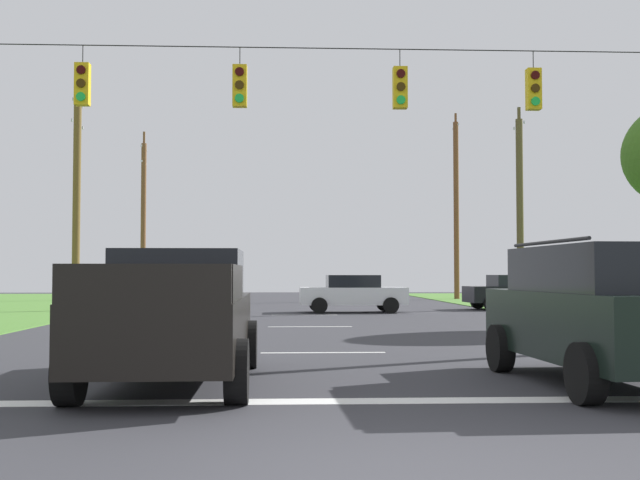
# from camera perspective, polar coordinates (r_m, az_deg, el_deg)

# --- Properties ---
(stop_bar_stripe) EXTENTS (15.38, 0.45, 0.01)m
(stop_bar_stripe) POSITION_cam_1_polar(r_m,az_deg,el_deg) (10.02, 1.96, -11.54)
(stop_bar_stripe) COLOR white
(stop_bar_stripe) RESTS_ON ground
(lane_dash_0) EXTENTS (2.50, 0.15, 0.01)m
(lane_dash_0) POSITION_cam_1_polar(r_m,az_deg,el_deg) (15.96, 0.22, -8.13)
(lane_dash_0) COLOR white
(lane_dash_0) RESTS_ON ground
(lane_dash_1) EXTENTS (2.50, 0.15, 0.01)m
(lane_dash_1) POSITION_cam_1_polar(r_m,az_deg,el_deg) (23.62, -0.71, -6.27)
(lane_dash_1) COLOR white
(lane_dash_1) RESTS_ON ground
(lane_dash_2) EXTENTS (2.50, 0.15, 0.01)m
(lane_dash_2) POSITION_cam_1_polar(r_m,az_deg,el_deg) (30.23, -1.13, -5.43)
(lane_dash_2) COLOR white
(lane_dash_2) RESTS_ON ground
(overhead_signal_span) EXTENTS (18.64, 0.31, 7.27)m
(overhead_signal_span) POSITION_cam_1_polar(r_m,az_deg,el_deg) (17.91, 0.07, 5.54)
(overhead_signal_span) COLOR brown
(overhead_signal_span) RESTS_ON ground
(pickup_truck) EXTENTS (2.31, 5.41, 1.95)m
(pickup_truck) POSITION_cam_1_polar(r_m,az_deg,el_deg) (11.72, -10.43, -5.44)
(pickup_truck) COLOR black
(pickup_truck) RESTS_ON ground
(suv_black) EXTENTS (2.38, 4.88, 2.05)m
(suv_black) POSITION_cam_1_polar(r_m,az_deg,el_deg) (11.99, 19.81, -4.82)
(suv_black) COLOR black
(suv_black) RESTS_ON ground
(distant_car_crossing_white) EXTENTS (4.33, 2.08, 1.52)m
(distant_car_crossing_white) POSITION_cam_1_polar(r_m,az_deg,el_deg) (32.18, 2.38, -3.84)
(distant_car_crossing_white) COLOR silver
(distant_car_crossing_white) RESTS_ON ground
(distant_car_oncoming) EXTENTS (4.42, 2.27, 1.52)m
(distant_car_oncoming) POSITION_cam_1_polar(r_m,az_deg,el_deg) (35.76, 13.92, -3.63)
(distant_car_oncoming) COLOR black
(distant_car_oncoming) RESTS_ON ground
(utility_pole_mid_right) EXTENTS (0.31, 1.59, 9.11)m
(utility_pole_mid_right) POSITION_cam_1_polar(r_m,az_deg,el_deg) (36.70, 14.24, 2.07)
(utility_pole_mid_right) COLOR brown
(utility_pole_mid_right) RESTS_ON ground
(utility_pole_far_right) EXTENTS (0.32, 1.59, 11.47)m
(utility_pole_far_right) POSITION_cam_1_polar(r_m,az_deg,el_deg) (49.23, 9.81, 2.28)
(utility_pole_far_right) COLOR brown
(utility_pole_far_right) RESTS_ON ground
(utility_pole_mid_left) EXTENTS (0.32, 1.81, 9.61)m
(utility_pole_mid_left) POSITION_cam_1_polar(r_m,az_deg,el_deg) (34.83, -17.17, 2.92)
(utility_pole_mid_left) COLOR brown
(utility_pole_mid_left) RESTS_ON ground
(utility_pole_far_left) EXTENTS (0.31, 1.88, 10.20)m
(utility_pole_far_left) POSITION_cam_1_polar(r_m,az_deg,el_deg) (48.96, -12.64, 1.62)
(utility_pole_far_left) COLOR brown
(utility_pole_far_left) RESTS_ON ground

